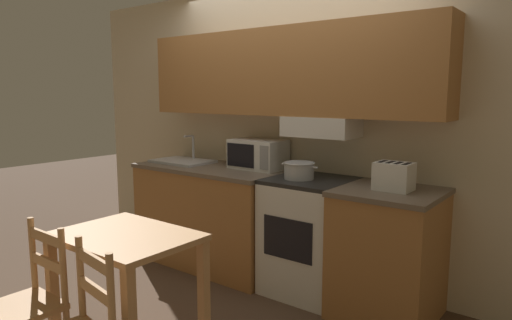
% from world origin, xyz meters
% --- Properties ---
extents(ground_plane, '(16.00, 16.00, 0.00)m').
position_xyz_m(ground_plane, '(0.00, 0.00, 0.00)').
color(ground_plane, '#4C3828').
extents(wall_back, '(5.15, 0.38, 2.55)m').
position_xyz_m(wall_back, '(0.01, -0.07, 1.51)').
color(wall_back, beige).
rests_on(wall_back, ground_plane).
extents(lower_counter_main, '(1.46, 0.69, 0.92)m').
position_xyz_m(lower_counter_main, '(-0.66, -0.34, 0.46)').
color(lower_counter_main, '#A36B38').
rests_on(lower_counter_main, ground_plane).
extents(lower_counter_right_stub, '(0.69, 0.69, 0.92)m').
position_xyz_m(lower_counter_right_stub, '(1.04, -0.34, 0.46)').
color(lower_counter_right_stub, '#A36B38').
rests_on(lower_counter_right_stub, ground_plane).
extents(stove_range, '(0.61, 0.64, 0.92)m').
position_xyz_m(stove_range, '(0.38, -0.32, 0.46)').
color(stove_range, silver).
rests_on(stove_range, ground_plane).
extents(cooking_pot, '(0.33, 0.25, 0.13)m').
position_xyz_m(cooking_pot, '(0.31, -0.37, 0.99)').
color(cooking_pot, '#B7BABF').
rests_on(cooking_pot, stove_range).
extents(microwave, '(0.48, 0.31, 0.26)m').
position_xyz_m(microwave, '(-0.24, -0.18, 1.05)').
color(microwave, silver).
rests_on(microwave, lower_counter_main).
extents(toaster, '(0.26, 0.20, 0.19)m').
position_xyz_m(toaster, '(1.06, -0.34, 1.02)').
color(toaster, silver).
rests_on(toaster, lower_counter_right_stub).
extents(sink_basin, '(0.57, 0.39, 0.26)m').
position_xyz_m(sink_basin, '(-1.04, -0.34, 0.94)').
color(sink_basin, '#B7BABF').
rests_on(sink_basin, lower_counter_main).
extents(dining_table, '(0.83, 0.61, 0.76)m').
position_xyz_m(dining_table, '(-0.02, -1.77, 0.62)').
color(dining_table, tan).
rests_on(dining_table, ground_plane).
extents(chair_left_of_table, '(0.39, 0.39, 0.86)m').
position_xyz_m(chair_left_of_table, '(-0.28, -2.25, 0.42)').
color(chair_left_of_table, tan).
rests_on(chair_left_of_table, ground_plane).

